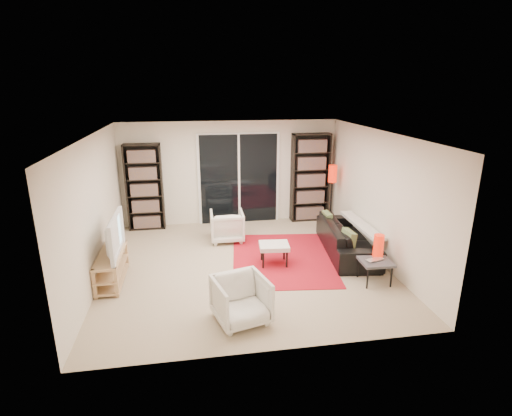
% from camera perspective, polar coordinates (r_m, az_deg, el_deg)
% --- Properties ---
extents(floor, '(5.00, 5.00, 0.00)m').
position_cam_1_polar(floor, '(7.42, -1.54, -8.17)').
color(floor, tan).
rests_on(floor, ground).
extents(wall_back, '(5.00, 0.02, 2.40)m').
position_cam_1_polar(wall_back, '(9.40, -3.71, 5.03)').
color(wall_back, silver).
rests_on(wall_back, ground).
extents(wall_front, '(5.00, 0.02, 2.40)m').
position_cam_1_polar(wall_front, '(4.68, 2.61, -7.89)').
color(wall_front, silver).
rests_on(wall_front, ground).
extents(wall_left, '(0.02, 5.00, 2.40)m').
position_cam_1_polar(wall_left, '(7.12, -21.98, -0.25)').
color(wall_left, silver).
rests_on(wall_left, ground).
extents(wall_right, '(0.02, 5.00, 2.40)m').
position_cam_1_polar(wall_right, '(7.72, 17.09, 1.58)').
color(wall_right, silver).
rests_on(wall_right, ground).
extents(ceiling, '(5.00, 5.00, 0.02)m').
position_cam_1_polar(ceiling, '(6.75, -1.71, 10.56)').
color(ceiling, white).
rests_on(ceiling, wall_back).
extents(sliding_door, '(1.92, 0.08, 2.16)m').
position_cam_1_polar(sliding_door, '(9.42, -2.46, 4.14)').
color(sliding_door, white).
rests_on(sliding_door, ground).
extents(bookshelf_left, '(0.80, 0.30, 1.95)m').
position_cam_1_polar(bookshelf_left, '(9.30, -15.63, 2.87)').
color(bookshelf_left, black).
rests_on(bookshelf_left, ground).
extents(bookshelf_right, '(0.90, 0.30, 2.10)m').
position_cam_1_polar(bookshelf_right, '(9.64, 7.74, 4.31)').
color(bookshelf_right, black).
rests_on(bookshelf_right, ground).
extents(tv_stand, '(0.38, 1.20, 0.50)m').
position_cam_1_polar(tv_stand, '(7.16, -19.92, -7.94)').
color(tv_stand, tan).
rests_on(tv_stand, floor).
extents(tv, '(0.16, 1.14, 0.65)m').
position_cam_1_polar(tv, '(6.95, -20.23, -3.71)').
color(tv, black).
rests_on(tv, tv_stand).
extents(rug, '(2.13, 2.70, 0.01)m').
position_cam_1_polar(rug, '(7.70, 3.69, -7.16)').
color(rug, '#B11220').
rests_on(rug, floor).
extents(sofa, '(1.08, 2.19, 0.62)m').
position_cam_1_polar(sofa, '(8.05, 12.91, -4.14)').
color(sofa, black).
rests_on(sofa, floor).
extents(armchair_back, '(0.70, 0.72, 0.64)m').
position_cam_1_polar(armchair_back, '(8.47, -4.16, -2.57)').
color(armchair_back, silver).
rests_on(armchair_back, floor).
extents(armchair_front, '(0.86, 0.88, 0.66)m').
position_cam_1_polar(armchair_front, '(5.68, -2.13, -13.00)').
color(armchair_front, silver).
rests_on(armchair_front, floor).
extents(ottoman, '(0.57, 0.48, 0.40)m').
position_cam_1_polar(ottoman, '(7.33, 2.60, -5.57)').
color(ottoman, silver).
rests_on(ottoman, floor).
extents(side_table, '(0.53, 0.53, 0.40)m').
position_cam_1_polar(side_table, '(6.97, 16.68, -7.46)').
color(side_table, '#424247').
rests_on(side_table, floor).
extents(laptop, '(0.36, 0.28, 0.02)m').
position_cam_1_polar(laptop, '(6.91, 16.86, -7.21)').
color(laptop, silver).
rests_on(laptop, side_table).
extents(table_lamp, '(0.17, 0.17, 0.39)m').
position_cam_1_polar(table_lamp, '(7.04, 17.09, -5.18)').
color(table_lamp, red).
rests_on(table_lamp, side_table).
extents(floor_lamp, '(0.22, 0.22, 1.44)m').
position_cam_1_polar(floor_lamp, '(9.27, 10.85, 3.99)').
color(floor_lamp, black).
rests_on(floor_lamp, floor).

